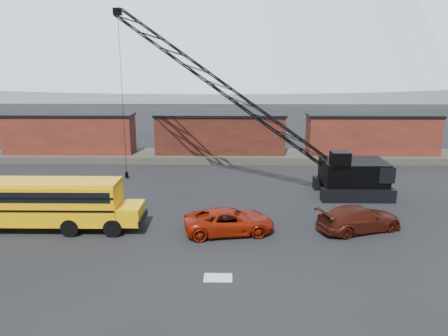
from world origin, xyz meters
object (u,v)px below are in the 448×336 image
object	(u,v)px
maroon_suv	(359,218)
crawler_crane	(224,89)
school_bus	(45,202)
red_pickup	(229,221)

from	to	relation	value
maroon_suv	crawler_crane	size ratio (longest dim) A/B	0.25
school_bus	maroon_suv	xyz separation A→B (m)	(19.70, 0.07, -1.00)
maroon_suv	crawler_crane	xyz separation A→B (m)	(-8.63, 9.71, 7.37)
red_pickup	maroon_suv	xyz separation A→B (m)	(8.17, 0.53, 0.02)
school_bus	maroon_suv	bearing A→B (deg)	0.21
maroon_suv	school_bus	bearing A→B (deg)	70.25
maroon_suv	crawler_crane	world-z (taller)	crawler_crane
school_bus	crawler_crane	size ratio (longest dim) A/B	0.52
red_pickup	crawler_crane	bearing A→B (deg)	-7.22
school_bus	red_pickup	bearing A→B (deg)	-2.27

